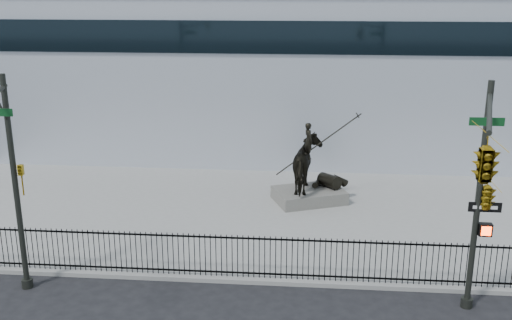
{
  "coord_description": "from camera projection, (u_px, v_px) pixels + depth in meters",
  "views": [
    {
      "loc": [
        1.99,
        -16.65,
        9.57
      ],
      "look_at": [
        -0.01,
        6.0,
        2.81
      ],
      "focal_mm": 42.0,
      "sensor_mm": 36.0,
      "label": 1
    }
  ],
  "objects": [
    {
      "name": "plaza",
      "position": [
        258.0,
        215.0,
        25.45
      ],
      "size": [
        30.0,
        12.0,
        0.15
      ],
      "primitive_type": "cube",
      "color": "gray",
      "rests_on": "ground"
    },
    {
      "name": "equestrian_statue",
      "position": [
        311.0,
        164.0,
        26.36
      ],
      "size": [
        3.54,
        2.92,
        3.22
      ],
      "rotation": [
        0.0,
        0.0,
        0.38
      ],
      "color": "black",
      "rests_on": "statue_plinth"
    },
    {
      "name": "traffic_signal_right",
      "position": [
        485.0,
        179.0,
        14.95
      ],
      "size": [
        2.17,
        6.86,
        7.0
      ],
      "color": "black",
      "rests_on": "ground"
    },
    {
      "name": "building",
      "position": [
        276.0,
        69.0,
        36.6
      ],
      "size": [
        44.0,
        14.0,
        9.0
      ],
      "primitive_type": "cube",
      "color": "silver",
      "rests_on": "ground"
    },
    {
      "name": "ground",
      "position": [
        239.0,
        300.0,
        18.79
      ],
      "size": [
        120.0,
        120.0,
        0.0
      ],
      "primitive_type": "plane",
      "color": "black",
      "rests_on": "ground"
    },
    {
      "name": "statue_plinth",
      "position": [
        309.0,
        195.0,
        26.76
      ],
      "size": [
        3.51,
        3.0,
        0.56
      ],
      "primitive_type": "cube",
      "rotation": [
        0.0,
        0.0,
        0.38
      ],
      "color": "#52504B",
      "rests_on": "plaza"
    },
    {
      "name": "picket_fence",
      "position": [
        244.0,
        256.0,
        19.73
      ],
      "size": [
        22.1,
        0.1,
        1.5
      ],
      "color": "black",
      "rests_on": "plaza"
    },
    {
      "name": "traffic_signal_left",
      "position": [
        8.0,
        178.0,
        17.62
      ],
      "size": [
        1.52,
        4.84,
        7.0
      ],
      "color": "black",
      "rests_on": "ground"
    }
  ]
}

